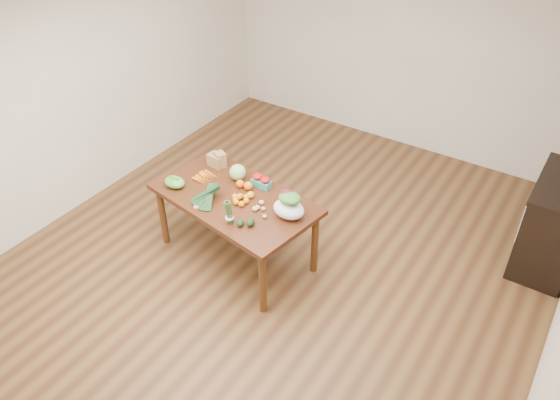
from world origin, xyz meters
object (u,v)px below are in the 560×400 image
Objects in this scene: paper_bag at (216,159)px; kale_bunch at (204,197)px; cabinet at (554,223)px; dining_table at (236,227)px; cabbage at (238,172)px; mandarin_cluster at (239,198)px; salad_bag at (289,206)px; asparagus_bundle at (229,212)px.

paper_bag and kale_bunch have the same top height.
cabinet is at bearing 43.33° from kale_bunch.
cabbage reaches higher than dining_table.
mandarin_cluster is 0.52m from salad_bag.
cabinet is at bearing 22.79° from paper_bag.
mandarin_cluster is at bearing -14.21° from dining_table.
salad_bag is (0.75, -0.23, 0.03)m from cabbage.
cabinet reaches higher than dining_table.
kale_bunch is (-0.02, -0.50, -0.00)m from cabbage.
mandarin_cluster is 0.34m from asparagus_bundle.
salad_bag is at bearing -141.51° from cabinet.
paper_bag is at bearing 153.99° from dining_table.
salad_bag is at bearing 53.23° from asparagus_bundle.
mandarin_cluster is (0.57, -0.38, -0.03)m from paper_bag.
asparagus_bundle reaches higher than paper_bag.
cabbage is at bearing -14.02° from paper_bag.
kale_bunch is at bearing -146.07° from cabinet.
cabbage reaches higher than kale_bunch.
kale_bunch is (-0.17, -0.24, 0.45)m from dining_table.
paper_bag reaches higher than mandarin_cluster.
cabinet is 3.42m from kale_bunch.
mandarin_cluster is (-2.56, -1.70, 0.33)m from cabinet.
cabinet is (2.65, 1.66, 0.10)m from dining_table.
paper_bag is 0.91× the size of asparagus_bundle.
cabbage is 0.78m from salad_bag.
kale_bunch is (-2.82, -1.90, 0.36)m from cabinet.
cabbage is at bearing 129.16° from dining_table.
kale_bunch is at bearing -61.86° from paper_bag.
asparagus_bundle reaches higher than kale_bunch.
paper_bag is 1.26× the size of mandarin_cluster.
kale_bunch is at bearing -92.65° from cabbage.
dining_table is 3.13m from cabinet.
cabbage is at bearing 162.79° from salad_bag.
kale_bunch is 0.82m from salad_bag.
asparagus_bundle reaches higher than salad_bag.
cabinet is at bearing 33.55° from mandarin_cluster.
mandarin_cluster is at bearing -33.75° from paper_bag.
cabbage reaches higher than mandarin_cluster.
asparagus_bundle is 0.83× the size of salad_bag.
cabinet reaches higher than kale_bunch.
salad_bag reaches higher than kale_bunch.
paper_bag is at bearing 127.54° from kale_bunch.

